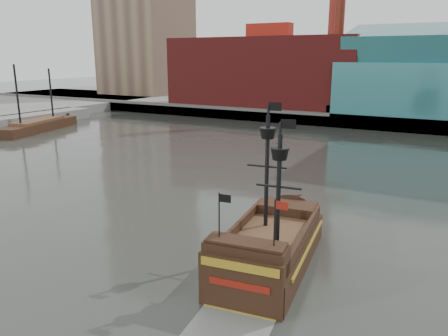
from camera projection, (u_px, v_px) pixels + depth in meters
The scene contains 6 objects.
ground at pixel (140, 266), 27.97m from camera, with size 400.00×400.00×0.00m, color #242621.
promenade_far at pixel (383, 108), 105.92m from camera, with size 220.00×60.00×2.00m, color slate.
seawall at pixel (357, 122), 80.77m from camera, with size 220.00×1.00×2.60m, color #4C4C49.
skyline at pixel (414, 0), 91.34m from camera, with size 149.00×45.00×62.00m.
pirate_ship at pixel (269, 252), 27.67m from camera, with size 6.14×15.15×11.02m.
docked_vessel at pixel (38, 127), 78.44m from camera, with size 8.59×18.62×12.36m.
Camera 1 is at (16.98, -19.83, 13.02)m, focal length 35.00 mm.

